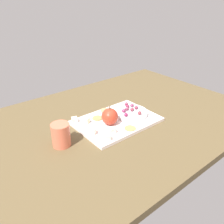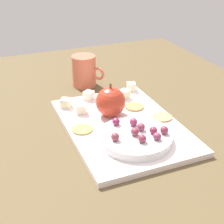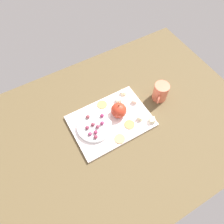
% 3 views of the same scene
% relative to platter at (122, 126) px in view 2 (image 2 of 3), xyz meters
% --- Properties ---
extents(table, '(1.35, 0.92, 0.03)m').
position_rel_platter_xyz_m(table, '(0.02, 0.03, -0.02)').
color(table, brown).
rests_on(table, ground).
extents(platter, '(0.37, 0.26, 0.01)m').
position_rel_platter_xyz_m(platter, '(0.00, 0.00, 0.00)').
color(platter, white).
rests_on(platter, table).
extents(serving_dish, '(0.16, 0.16, 0.02)m').
position_rel_platter_xyz_m(serving_dish, '(0.08, -0.00, 0.02)').
color(serving_dish, white).
rests_on(serving_dish, platter).
extents(apple_whole, '(0.07, 0.07, 0.07)m').
position_rel_platter_xyz_m(apple_whole, '(-0.05, -0.01, 0.04)').
color(apple_whole, '#BC3621').
rests_on(apple_whole, platter).
extents(apple_stem, '(0.01, 0.01, 0.01)m').
position_rel_platter_xyz_m(apple_stem, '(-0.05, -0.01, 0.09)').
color(apple_stem, brown).
rests_on(apple_stem, apple_whole).
extents(cheese_cube_0, '(0.03, 0.03, 0.02)m').
position_rel_platter_xyz_m(cheese_cube_0, '(-0.09, -0.07, 0.02)').
color(cheese_cube_0, '#F9EEC8').
rests_on(cheese_cube_0, platter).
extents(cheese_cube_1, '(0.03, 0.03, 0.02)m').
position_rel_platter_xyz_m(cheese_cube_1, '(-0.16, 0.10, 0.02)').
color(cheese_cube_1, '#F9F4C9').
rests_on(cheese_cube_1, platter).
extents(cheese_cube_2, '(0.03, 0.03, 0.02)m').
position_rel_platter_xyz_m(cheese_cube_2, '(-0.15, -0.03, 0.02)').
color(cheese_cube_2, '#F9E1CC').
rests_on(cheese_cube_2, platter).
extents(cheese_cube_3, '(0.03, 0.03, 0.02)m').
position_rel_platter_xyz_m(cheese_cube_3, '(-0.12, 0.06, 0.02)').
color(cheese_cube_3, '#F8F4C2').
rests_on(cheese_cube_3, platter).
extents(cheese_cube_4, '(0.03, 0.03, 0.02)m').
position_rel_platter_xyz_m(cheese_cube_4, '(-0.13, -0.10, 0.02)').
color(cheese_cube_4, '#F9EFBE').
rests_on(cheese_cube_4, platter).
extents(cracker_0, '(0.05, 0.05, 0.00)m').
position_rel_platter_xyz_m(cracker_0, '(-0.01, -0.10, 0.01)').
color(cracker_0, tan).
rests_on(cracker_0, platter).
extents(cracker_1, '(0.05, 0.05, 0.00)m').
position_rel_platter_xyz_m(cracker_1, '(-0.06, 0.06, 0.01)').
color(cracker_1, '#AF834E').
rests_on(cracker_1, platter).
extents(cracker_2, '(0.05, 0.05, 0.00)m').
position_rel_platter_xyz_m(cracker_2, '(0.01, 0.10, 0.01)').
color(cracker_2, tan).
rests_on(cracker_2, platter).
extents(grape_0, '(0.02, 0.02, 0.02)m').
position_rel_platter_xyz_m(grape_0, '(0.07, 0.01, 0.03)').
color(grape_0, '#883B50').
rests_on(grape_0, serving_dish).
extents(grape_1, '(0.02, 0.02, 0.02)m').
position_rel_platter_xyz_m(grape_1, '(0.09, -0.01, 0.03)').
color(grape_1, brown).
rests_on(grape_1, serving_dish).
extents(grape_2, '(0.02, 0.02, 0.02)m').
position_rel_platter_xyz_m(grape_2, '(0.12, -0.01, 0.03)').
color(grape_2, '#853147').
rests_on(grape_2, serving_dish).
extents(grape_3, '(0.02, 0.02, 0.02)m').
position_rel_platter_xyz_m(grape_3, '(0.12, 0.03, 0.03)').
color(grape_3, '#883557').
rests_on(grape_3, serving_dish).
extents(grape_4, '(0.02, 0.02, 0.02)m').
position_rel_platter_xyz_m(grape_4, '(0.09, -0.06, 0.03)').
color(grape_4, brown).
rests_on(grape_4, serving_dish).
extents(grape_5, '(0.02, 0.02, 0.02)m').
position_rel_platter_xyz_m(grape_5, '(0.09, 0.03, 0.03)').
color(grape_5, '#862949').
rests_on(grape_5, serving_dish).
extents(grape_6, '(0.02, 0.02, 0.02)m').
position_rel_platter_xyz_m(grape_6, '(0.05, 0.01, 0.03)').
color(grape_6, '#8B2E56').
rests_on(grape_6, serving_dish).
extents(grape_7, '(0.02, 0.02, 0.02)m').
position_rel_platter_xyz_m(grape_7, '(0.03, -0.03, 0.03)').
color(grape_7, '#8D264F').
rests_on(grape_7, serving_dish).
extents(grape_8, '(0.02, 0.02, 0.02)m').
position_rel_platter_xyz_m(grape_8, '(0.11, 0.05, 0.03)').
color(grape_8, '#843045').
rests_on(grape_8, serving_dish).
extents(cup, '(0.09, 0.08, 0.09)m').
position_rel_platter_xyz_m(cup, '(-0.28, -0.00, 0.04)').
color(cup, '#DD694D').
rests_on(cup, table).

